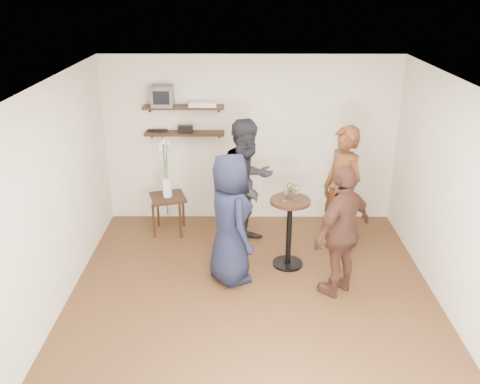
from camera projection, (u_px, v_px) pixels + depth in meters
name	position (u px, v px, depth m)	size (l,w,h in m)	color
room	(254.00, 208.00, 5.52)	(4.58, 5.08, 2.68)	#422615
shelf_upper	(183.00, 107.00, 7.50)	(1.20, 0.25, 0.04)	black
shelf_lower	(185.00, 133.00, 7.66)	(1.20, 0.25, 0.04)	black
crt_monitor	(163.00, 96.00, 7.44)	(0.32, 0.30, 0.30)	#59595B
dvd_deck	(203.00, 104.00, 7.49)	(0.40, 0.24, 0.06)	silver
radio	(186.00, 129.00, 7.63)	(0.22, 0.10, 0.10)	black
power_strip	(158.00, 130.00, 7.70)	(0.30, 0.05, 0.03)	black
side_table	(168.00, 202.00, 7.64)	(0.62, 0.62, 0.59)	black
vase_lilies	(167.00, 178.00, 7.49)	(0.19, 0.20, 0.95)	white
drinks_table	(289.00, 224.00, 6.69)	(0.53, 0.53, 0.97)	black
wine_glass_fl	(285.00, 191.00, 6.47)	(0.07, 0.07, 0.21)	silver
wine_glass_fr	(297.00, 190.00, 6.48)	(0.07, 0.07, 0.20)	silver
wine_glass_bl	(289.00, 188.00, 6.56)	(0.07, 0.07, 0.21)	silver
wine_glass_br	(293.00, 190.00, 6.52)	(0.07, 0.07, 0.20)	silver
person_plaid	(342.00, 191.00, 6.95)	(0.67, 0.44, 1.83)	maroon
person_dark	(247.00, 183.00, 7.16)	(0.91, 0.71, 1.87)	black
person_navy	(230.00, 219.00, 6.29)	(0.83, 0.54, 1.70)	black
person_brown	(342.00, 232.00, 6.03)	(0.97, 0.40, 1.66)	#46271E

